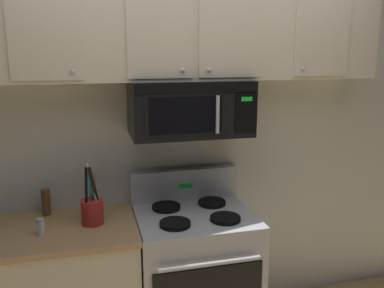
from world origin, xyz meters
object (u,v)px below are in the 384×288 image
object	(u,v)px
stove_range	(194,274)
over_range_microwave	(190,108)
pepper_mill	(46,202)
salt_shaker	(41,227)
utensil_crock_red	(92,208)

from	to	relation	value
stove_range	over_range_microwave	world-z (taller)	over_range_microwave
stove_range	pepper_mill	distance (m)	1.08
salt_shaker	stove_range	bearing A→B (deg)	4.49
over_range_microwave	pepper_mill	world-z (taller)	over_range_microwave
salt_shaker	pepper_mill	world-z (taller)	pepper_mill
stove_range	pepper_mill	world-z (taller)	stove_range
utensil_crock_red	salt_shaker	world-z (taller)	utensil_crock_red
stove_range	over_range_microwave	bearing A→B (deg)	90.14
stove_range	over_range_microwave	xyz separation A→B (m)	(-0.00, 0.12, 1.11)
stove_range	salt_shaker	xyz separation A→B (m)	(-0.93, -0.07, 0.48)
pepper_mill	over_range_microwave	bearing A→B (deg)	-6.89
over_range_microwave	salt_shaker	bearing A→B (deg)	-168.47
over_range_microwave	utensil_crock_red	distance (m)	0.87
stove_range	salt_shaker	world-z (taller)	stove_range
stove_range	salt_shaker	distance (m)	1.05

